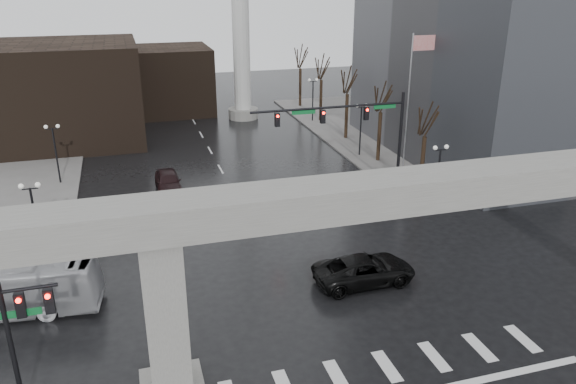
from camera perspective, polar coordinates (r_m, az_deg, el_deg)
name	(u,v)px	position (r m, az deg, el deg)	size (l,w,h in m)	color
ground	(329,362)	(26.67, 4.19, -16.86)	(160.00, 160.00, 0.00)	black
sidewalk_ne	(432,126)	(66.97, 14.44, 6.54)	(28.00, 36.00, 0.15)	slate
elevated_guideway	(362,221)	(23.51, 7.53, -2.93)	(48.00, 2.60, 8.70)	gray
building_far_left	(59,93)	(62.87, -22.23, 9.31)	(16.00, 14.00, 10.00)	black
building_far_mid	(169,80)	(72.80, -11.95, 11.07)	(10.00, 10.00, 8.00)	black
smokestack	(240,2)	(66.99, -4.90, 18.64)	(3.60, 3.60, 30.00)	beige
signal_mast_arm	(356,123)	(43.12, 6.92, 6.93)	(12.12, 0.43, 8.00)	black
signal_left_pole	(23,325)	(23.97, -25.32, -12.13)	(2.30, 0.30, 6.00)	black
flagpole_assembly	(412,89)	(48.28, 12.51, 10.21)	(2.06, 0.12, 12.00)	silver
lamp_right_0	(439,167)	(41.73, 15.07, 2.46)	(1.22, 0.32, 5.11)	black
lamp_right_1	(361,121)	(53.62, 7.42, 7.17)	(1.22, 0.32, 5.11)	black
lamp_right_2	(313,92)	(66.34, 2.55, 10.07)	(1.22, 0.32, 5.11)	black
lamp_left_0	(34,209)	(36.40, -24.43, -1.57)	(1.22, 0.32, 5.11)	black
lamp_left_1	(55,144)	(49.59, -22.63, 4.51)	(1.22, 0.32, 5.11)	black
lamp_left_2	(67,107)	(63.12, -21.58, 8.02)	(1.22, 0.32, 5.11)	black
tree_right_0	(423,158)	(45.71, 13.55, 3.34)	(1.09, 1.58, 7.50)	black
tree_right_1	(380,132)	(52.46, 9.29, 6.05)	(1.09, 1.61, 7.67)	black
tree_right_2	(347,112)	(59.52, 6.00, 8.10)	(1.10, 1.63, 7.85)	black
tree_right_3	(321,96)	(66.79, 3.39, 9.70)	(1.11, 1.66, 8.02)	black
tree_right_4	(300,84)	(74.21, 1.27, 10.96)	(1.12, 1.69, 8.19)	black
pickup_truck	(364,270)	(32.31, 7.77, -7.85)	(2.69, 5.83, 1.62)	black
far_car	(168,181)	(46.15, -12.09, 1.06)	(1.94, 4.83, 1.65)	black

